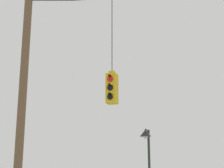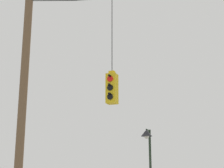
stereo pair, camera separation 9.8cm
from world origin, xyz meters
name	(u,v)px [view 2 (the right image)]	position (x,y,z in m)	size (l,w,h in m)	color
utility_pole_left	(22,106)	(-6.77, 0.43, 4.64)	(0.31, 0.31, 9.31)	brown
traffic_light_over_intersection	(112,88)	(-3.28, 0.43, 5.05)	(0.34, 0.58, 3.84)	yellow
street_lamp	(148,148)	(-3.62, 6.36, 3.42)	(0.55, 0.93, 4.33)	#233323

